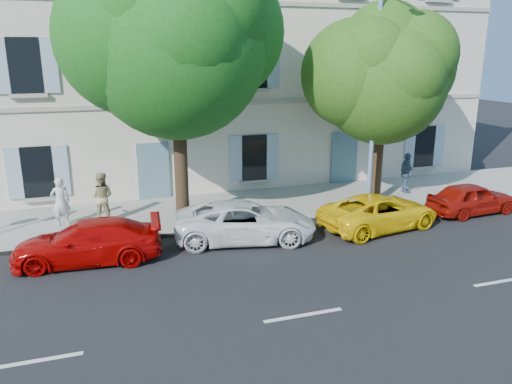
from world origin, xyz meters
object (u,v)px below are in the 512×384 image
object	(u,v)px
pedestrian_b	(101,197)
tree_right	(383,81)
street_lamp	(378,85)
car_red_coupe	(88,242)
pedestrian_c	(406,173)
car_white_coupe	(245,222)
car_yellow_supercar	(379,212)
pedestrian_a	(61,202)
tree_left	(176,48)
car_red_hatchback	(472,198)

from	to	relation	value
pedestrian_b	tree_right	bearing A→B (deg)	-167.41
tree_right	street_lamp	xyz separation A→B (m)	(-0.79, -0.93, -0.05)
car_red_coupe	pedestrian_c	distance (m)	13.54
car_white_coupe	car_red_coupe	bearing A→B (deg)	104.48
street_lamp	pedestrian_b	size ratio (longest dim) A/B	4.64
car_yellow_supercar	tree_right	world-z (taller)	tree_right
pedestrian_a	pedestrian_b	xyz separation A→B (m)	(1.38, 0.01, 0.04)
car_yellow_supercar	pedestrian_b	distance (m)	9.95
car_red_coupe	car_yellow_supercar	distance (m)	9.85
car_red_coupe	pedestrian_c	xyz separation A→B (m)	(13.16, 3.17, 0.40)
car_yellow_supercar	street_lamp	bearing A→B (deg)	-29.72
tree_left	tree_right	bearing A→B (deg)	0.64
car_yellow_supercar	pedestrian_c	size ratio (longest dim) A/B	2.51
car_red_coupe	street_lamp	xyz separation A→B (m)	(10.42, 1.47, 4.31)
car_yellow_supercar	pedestrian_a	size ratio (longest dim) A/B	2.55
car_red_hatchback	tree_right	bearing A→B (deg)	50.32
tree_right	street_lamp	bearing A→B (deg)	-130.23
car_white_coupe	pedestrian_c	bearing A→B (deg)	-58.75
street_lamp	pedestrian_c	distance (m)	5.06
car_yellow_supercar	tree_left	size ratio (longest dim) A/B	0.47
pedestrian_b	pedestrian_c	distance (m)	12.65
car_white_coupe	car_red_hatchback	bearing A→B (deg)	-78.30
tree_right	pedestrian_a	bearing A→B (deg)	175.83
car_red_hatchback	pedestrian_a	distance (m)	15.34
car_white_coupe	street_lamp	bearing A→B (deg)	-65.75
tree_left	pedestrian_b	bearing A→B (deg)	160.37
car_red_hatchback	tree_left	world-z (taller)	tree_left
pedestrian_a	pedestrian_c	xyz separation A→B (m)	(14.02, -0.12, 0.01)
car_yellow_supercar	street_lamp	distance (m)	4.63
car_yellow_supercar	tree_left	xyz separation A→B (m)	(-6.59, 2.42, 5.57)
street_lamp	pedestrian_c	xyz separation A→B (m)	(2.73, 1.70, -3.90)
car_yellow_supercar	tree_right	bearing A→B (deg)	-38.26
pedestrian_b	pedestrian_c	bearing A→B (deg)	-163.23
car_yellow_supercar	pedestrian_a	xyz separation A→B (m)	(-10.72, 3.39, 0.40)
car_yellow_supercar	car_red_hatchback	world-z (taller)	car_yellow_supercar
tree_left	pedestrian_b	xyz separation A→B (m)	(-2.75, 0.98, -5.13)
car_white_coupe	pedestrian_c	distance (m)	8.69
car_white_coupe	car_yellow_supercar	size ratio (longest dim) A/B	1.06
pedestrian_b	tree_left	bearing A→B (deg)	177.72
car_red_coupe	tree_left	world-z (taller)	tree_left
car_red_coupe	street_lamp	bearing A→B (deg)	103.11
car_white_coupe	tree_left	distance (m)	6.16
tree_left	pedestrian_a	size ratio (longest dim) A/B	5.40
street_lamp	pedestrian_a	size ratio (longest dim) A/B	4.86
tree_right	pedestrian_a	xyz separation A→B (m)	(-12.08, 0.88, -3.97)
tree_right	pedestrian_b	xyz separation A→B (m)	(-10.70, 0.89, -3.93)
car_yellow_supercar	pedestrian_a	bearing A→B (deg)	62.63
pedestrian_c	tree_left	bearing A→B (deg)	106.86
car_red_coupe	car_yellow_supercar	world-z (taller)	car_red_coupe
car_white_coupe	pedestrian_b	distance (m)	5.43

